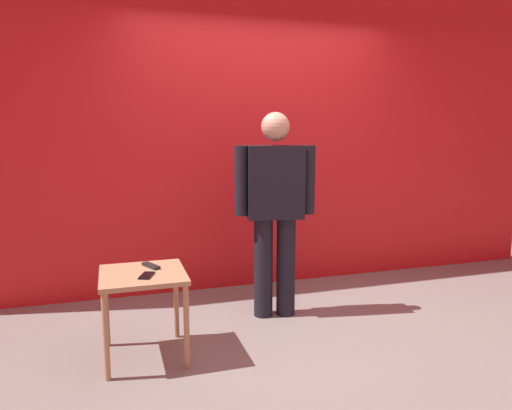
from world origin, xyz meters
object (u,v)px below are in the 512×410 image
at_px(tv_remote, 151,266).
at_px(standing_person, 275,204).
at_px(side_table, 143,285).
at_px(cell_phone, 147,275).

bearing_deg(tv_remote, standing_person, -7.74).
height_order(standing_person, side_table, standing_person).
bearing_deg(tv_remote, cell_phone, -128.10).
xyz_separation_m(side_table, tv_remote, (0.06, 0.11, 0.10)).
xyz_separation_m(standing_person, cell_phone, (-1.04, -0.52, -0.33)).
height_order(side_table, cell_phone, cell_phone).
xyz_separation_m(standing_person, tv_remote, (-0.99, -0.32, -0.32)).
relative_size(cell_phone, tv_remote, 0.85).
bearing_deg(tv_remote, side_table, -145.45).
bearing_deg(side_table, cell_phone, -77.77).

